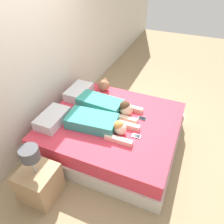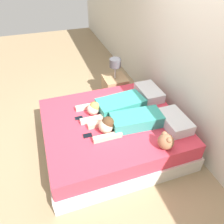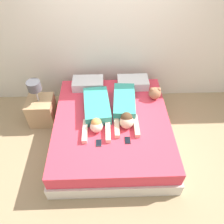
% 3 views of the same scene
% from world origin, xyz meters
% --- Properties ---
extents(ground_plane, '(12.00, 12.00, 0.00)m').
position_xyz_m(ground_plane, '(0.00, 0.00, 0.00)').
color(ground_plane, '#9E8460').
extents(wall_back, '(12.00, 0.06, 2.60)m').
position_xyz_m(wall_back, '(0.00, 1.16, 1.30)').
color(wall_back, beige).
rests_on(wall_back, ground_plane).
extents(bed, '(1.81, 2.01, 0.49)m').
position_xyz_m(bed, '(0.00, 0.00, 0.24)').
color(bed, beige).
rests_on(bed, ground_plane).
extents(pillow_head_left, '(0.53, 0.32, 0.15)m').
position_xyz_m(pillow_head_left, '(-0.39, 0.79, 0.56)').
color(pillow_head_left, silver).
rests_on(pillow_head_left, bed).
extents(pillow_head_right, '(0.53, 0.32, 0.15)m').
position_xyz_m(pillow_head_right, '(0.39, 0.79, 0.56)').
color(pillow_head_right, silver).
rests_on(pillow_head_right, bed).
extents(person_left, '(0.45, 1.05, 0.21)m').
position_xyz_m(person_left, '(-0.23, 0.12, 0.57)').
color(person_left, teal).
rests_on(person_left, bed).
extents(person_right, '(0.38, 1.04, 0.24)m').
position_xyz_m(person_right, '(0.20, 0.16, 0.58)').
color(person_right, teal).
rests_on(person_right, bed).
extents(cell_phone_left, '(0.08, 0.12, 0.01)m').
position_xyz_m(cell_phone_left, '(-0.20, -0.45, 0.49)').
color(cell_phone_left, '#2D2D33').
rests_on(cell_phone_left, bed).
extents(cell_phone_right, '(0.08, 0.12, 0.01)m').
position_xyz_m(cell_phone_right, '(0.20, -0.42, 0.49)').
color(cell_phone_right, black).
rests_on(cell_phone_right, bed).
extents(plush_toy, '(0.20, 0.20, 0.21)m').
position_xyz_m(plush_toy, '(0.72, 0.46, 0.60)').
color(plush_toy, '#996647').
rests_on(plush_toy, bed).
extents(nightstand, '(0.43, 0.43, 0.86)m').
position_xyz_m(nightstand, '(-1.21, 0.48, 0.28)').
color(nightstand, tan).
rests_on(nightstand, ground_plane).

